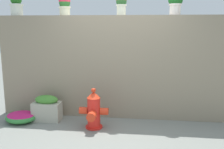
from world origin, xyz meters
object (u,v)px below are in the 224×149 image
Objects in this scene: potted_plant_0 at (16,4)px; planter_box at (47,108)px; flower_bush_left at (21,117)px; fire_hydrant at (94,111)px; potted_plant_2 at (121,3)px; potted_plant_1 at (65,5)px; potted_plant_3 at (175,1)px.

potted_plant_0 reaches higher than planter_box.
flower_bush_left is at bearing -67.90° from potted_plant_0.
fire_hydrant is at bearing -4.85° from flower_bush_left.
potted_plant_2 is 0.50× the size of fire_hydrant.
planter_box is (-0.29, -0.49, -2.04)m from potted_plant_1.
potted_plant_0 reaches higher than flower_bush_left.
potted_plant_2 is 0.62× the size of flower_bush_left.
potted_plant_3 is at bearing 0.53° from potted_plant_1.
potted_plant_2 is (1.15, -0.02, 0.02)m from potted_plant_1.
potted_plant_1 is 0.97× the size of potted_plant_2.
fire_hydrant is at bearing -120.79° from potted_plant_2.
potted_plant_0 is at bearing 157.15° from fire_hydrant.
potted_plant_1 is 2.11m from planter_box.
potted_plant_0 is 1.15× the size of potted_plant_2.
potted_plant_0 is 2.17m from potted_plant_2.
planter_box is at bearing 165.44° from fire_hydrant.
potted_plant_0 is 1.19× the size of potted_plant_1.
fire_hydrant is 1.23× the size of flower_bush_left.
potted_plant_2 is at bearing 17.42° from flower_bush_left.
potted_plant_2 reaches higher than potted_plant_1.
potted_plant_0 is 3.21m from potted_plant_3.
flower_bush_left is (0.25, -0.61, -2.21)m from potted_plant_0.
potted_plant_3 is (1.04, 0.04, 0.04)m from potted_plant_2.
planter_box is (-1.44, -0.47, -2.05)m from potted_plant_2.
planter_box is at bearing -161.91° from potted_plant_2.
flower_bush_left is at bearing 175.15° from fire_hydrant.
flower_bush_left is (-2.96, -0.64, -2.24)m from potted_plant_3.
potted_plant_1 is 2.19m from potted_plant_3.
potted_plant_3 is (3.21, 0.04, 0.03)m from potted_plant_0.
potted_plant_2 reaches higher than planter_box.
planter_box is (0.73, -0.47, -2.06)m from potted_plant_0.
potted_plant_0 is 0.71× the size of flower_bush_left.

